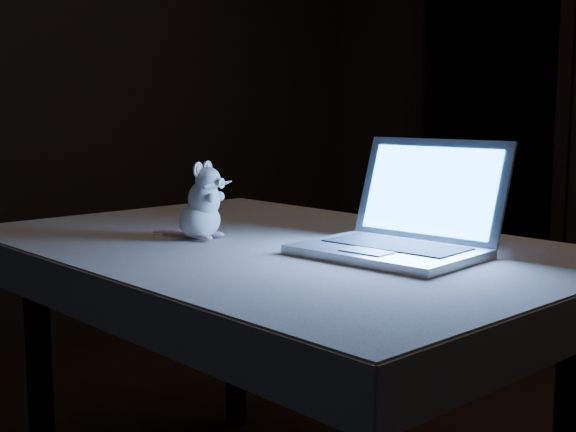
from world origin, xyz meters
The scene contains 6 objects.
left_wall centered at (-2.25, 0.00, 1.30)m, with size 0.04×5.00×2.60m, color black.
doorway centered at (-1.10, 2.50, 1.06)m, with size 1.06×0.36×2.13m, color black, non-canonical shape.
table centered at (-0.26, -0.58, 0.40)m, with size 1.50×0.96×0.80m, color black, non-canonical shape.
tablecloth centered at (-0.27, -0.64, 0.76)m, with size 1.62×1.08×0.11m, color beige, non-canonical shape.
laptop centered at (0.07, -0.57, 0.95)m, with size 0.41×0.36×0.28m, color silver, non-canonical shape.
plush_mouse centered at (-0.45, -0.68, 0.92)m, with size 0.15×0.15×0.21m, color silver, non-canonical shape.
Camera 1 is at (1.01, -2.11, 1.17)m, focal length 48.00 mm.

